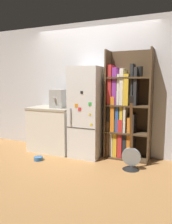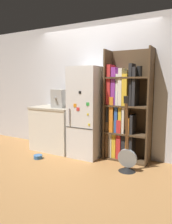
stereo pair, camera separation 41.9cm
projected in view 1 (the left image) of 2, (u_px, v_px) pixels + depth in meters
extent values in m
plane|color=#A87542|center=(84.00, 157.00, 4.16)|extent=(16.00, 16.00, 0.00)
cube|color=silver|center=(94.00, 88.00, 4.42)|extent=(8.00, 0.05, 2.60)
cube|color=silver|center=(87.00, 112.00, 4.17)|extent=(0.57, 0.62, 1.70)
cube|color=#333333|center=(81.00, 128.00, 3.92)|extent=(0.56, 0.01, 0.01)
cube|color=#B2B2B7|center=(70.00, 117.00, 3.96)|extent=(0.02, 0.02, 0.30)
cube|color=green|center=(90.00, 104.00, 3.79)|extent=(0.06, 0.02, 0.06)
cube|color=black|center=(82.00, 92.00, 3.82)|extent=(0.05, 0.01, 0.05)
cube|color=red|center=(80.00, 109.00, 3.88)|extent=(0.06, 0.01, 0.06)
cube|color=orange|center=(76.00, 105.00, 3.90)|extent=(0.06, 0.02, 0.06)
cube|color=yellow|center=(91.00, 125.00, 3.83)|extent=(0.04, 0.01, 0.04)
cube|color=yellow|center=(90.00, 114.00, 3.81)|extent=(0.03, 0.01, 0.03)
cube|color=#4C3823|center=(108.00, 105.00, 4.12)|extent=(0.03, 0.37, 2.00)
cube|color=#4C3823|center=(151.00, 107.00, 3.82)|extent=(0.03, 0.37, 2.00)
cube|color=#4C3823|center=(130.00, 105.00, 4.12)|extent=(0.81, 0.03, 2.00)
cube|color=#4C3823|center=(127.00, 158.00, 4.10)|extent=(0.75, 0.34, 0.03)
cube|color=#4C3823|center=(128.00, 132.00, 4.04)|extent=(0.75, 0.34, 0.03)
cube|color=#4C3823|center=(128.00, 106.00, 3.97)|extent=(0.75, 0.34, 0.03)
cube|color=#4C3823|center=(129.00, 78.00, 3.90)|extent=(0.75, 0.34, 0.03)
cube|color=brown|center=(110.00, 138.00, 4.20)|extent=(0.05, 0.30, 0.67)
cube|color=silver|center=(113.00, 134.00, 4.16)|extent=(0.05, 0.26, 0.82)
cube|color=gold|center=(116.00, 137.00, 4.14)|extent=(0.07, 0.25, 0.71)
cube|color=red|center=(121.00, 138.00, 4.10)|extent=(0.08, 0.27, 0.72)
cube|color=#262628|center=(126.00, 142.00, 4.08)|extent=(0.08, 0.24, 0.56)
cube|color=orange|center=(130.00, 137.00, 4.04)|extent=(0.06, 0.25, 0.76)
cube|color=#262628|center=(133.00, 136.00, 4.00)|extent=(0.05, 0.25, 0.82)
cube|color=#262628|center=(110.00, 116.00, 4.14)|extent=(0.05, 0.25, 0.54)
cube|color=orange|center=(114.00, 114.00, 4.09)|extent=(0.08, 0.29, 0.64)
cube|color=#2D59B2|center=(119.00, 111.00, 4.06)|extent=(0.06, 0.27, 0.75)
cube|color=gold|center=(123.00, 113.00, 4.04)|extent=(0.06, 0.28, 0.68)
cube|color=silver|center=(126.00, 111.00, 4.00)|extent=(0.04, 0.31, 0.76)
cube|color=red|center=(111.00, 85.00, 4.04)|extent=(0.08, 0.26, 0.72)
cube|color=purple|center=(116.00, 86.00, 4.02)|extent=(0.08, 0.28, 0.67)
cube|color=silver|center=(120.00, 89.00, 4.00)|extent=(0.04, 0.28, 0.55)
cube|color=silver|center=(123.00, 87.00, 3.96)|extent=(0.07, 0.30, 0.65)
cube|color=gold|center=(128.00, 90.00, 3.93)|extent=(0.09, 0.32, 0.55)
cube|color=#262628|center=(132.00, 85.00, 3.89)|extent=(0.05, 0.24, 0.73)
cube|color=#262628|center=(136.00, 87.00, 3.88)|extent=(0.05, 0.30, 0.66)
cylinder|color=black|center=(140.00, 72.00, 3.81)|extent=(0.10, 0.10, 0.18)
cube|color=silver|center=(53.00, 130.00, 4.54)|extent=(0.89, 0.62, 0.87)
cube|color=#B2A893|center=(52.00, 108.00, 4.48)|extent=(0.91, 0.64, 0.04)
cube|color=#A5A39E|center=(58.00, 99.00, 4.36)|extent=(0.27, 0.27, 0.37)
cylinder|color=#A5A39E|center=(54.00, 98.00, 4.21)|extent=(0.04, 0.06, 0.04)
cone|color=black|center=(131.00, 168.00, 3.58)|extent=(0.28, 0.28, 0.06)
cylinder|color=gray|center=(131.00, 157.00, 3.56)|extent=(0.31, 0.09, 0.31)
cube|color=brown|center=(131.00, 126.00, 3.42)|extent=(0.04, 0.12, 0.74)
cube|color=black|center=(131.00, 99.00, 3.31)|extent=(0.07, 0.04, 0.11)
cylinder|color=#3366A5|center=(38.00, 158.00, 4.00)|extent=(0.16, 0.16, 0.07)
torus|color=#3366A5|center=(38.00, 157.00, 3.99)|extent=(0.17, 0.17, 0.01)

